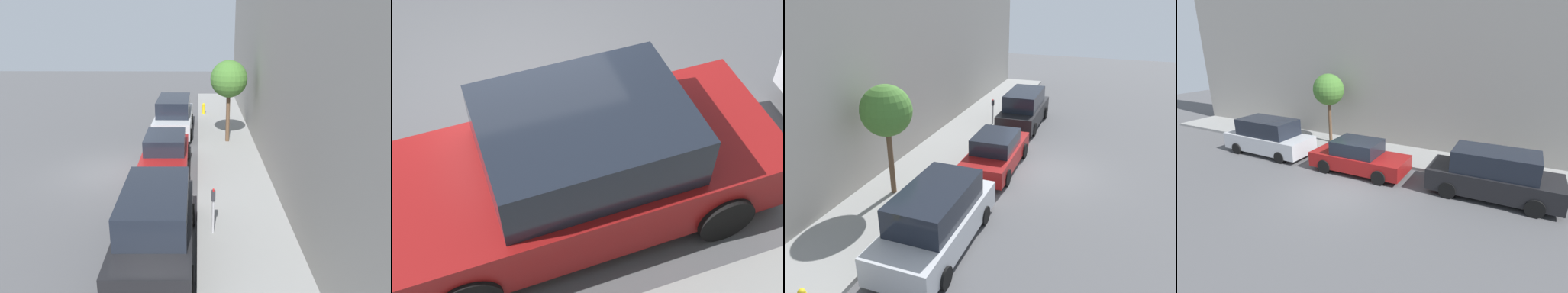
% 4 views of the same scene
% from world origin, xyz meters
% --- Properties ---
extents(ground_plane, '(60.00, 60.00, 0.00)m').
position_xyz_m(ground_plane, '(0.00, 0.00, 0.00)').
color(ground_plane, '#515154').
extents(sidewalk, '(2.79, 32.00, 0.15)m').
position_xyz_m(sidewalk, '(4.89, 0.00, 0.07)').
color(sidewalk, gray).
rests_on(sidewalk, ground_plane).
extents(building_facade, '(2.00, 32.00, 12.68)m').
position_xyz_m(building_facade, '(7.29, 0.00, 6.34)').
color(building_facade, gray).
rests_on(building_facade, ground_plane).
extents(parked_minivan_nearest, '(2.02, 4.92, 1.90)m').
position_xyz_m(parked_minivan_nearest, '(2.42, -5.57, 0.92)').
color(parked_minivan_nearest, black).
rests_on(parked_minivan_nearest, ground_plane).
extents(parked_sedan_second, '(1.92, 4.52, 1.54)m').
position_xyz_m(parked_sedan_second, '(2.18, 0.25, 0.72)').
color(parked_sedan_second, maroon).
rests_on(parked_sedan_second, ground_plane).
extents(parked_minivan_third, '(2.02, 4.92, 1.90)m').
position_xyz_m(parked_minivan_third, '(2.19, 5.85, 0.92)').
color(parked_minivan_third, '#B7BABF').
rests_on(parked_minivan_third, ground_plane).
extents(parking_meter_near, '(0.11, 0.15, 1.37)m').
position_xyz_m(parking_meter_near, '(3.95, -4.74, 0.99)').
color(parking_meter_near, '#ADADB2').
rests_on(parking_meter_near, sidewalk).
extents(street_tree, '(1.76, 1.76, 3.97)m').
position_xyz_m(street_tree, '(4.96, 3.76, 3.21)').
color(street_tree, brown).
rests_on(street_tree, sidewalk).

